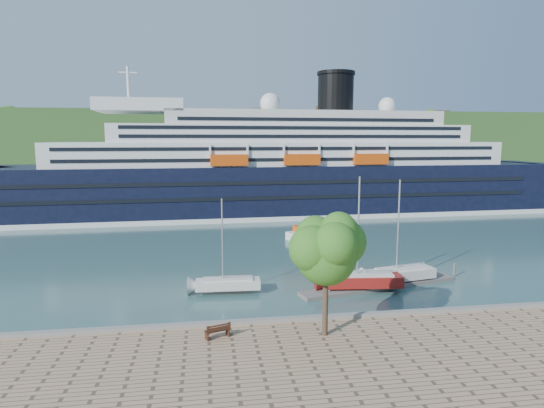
{
  "coord_description": "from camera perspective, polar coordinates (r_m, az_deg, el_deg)",
  "views": [
    {
      "loc": [
        -10.71,
        -31.63,
        14.32
      ],
      "look_at": [
        -1.64,
        30.0,
        5.41
      ],
      "focal_mm": 30.0,
      "sensor_mm": 36.0,
      "label": 1
    }
  ],
  "objects": [
    {
      "name": "park_bench",
      "position": [
        32.01,
        -6.88,
        -15.39
      ],
      "size": [
        1.93,
        1.28,
        1.15
      ],
      "primitive_type": null,
      "rotation": [
        0.0,
        0.0,
        0.33
      ],
      "color": "#462314",
      "rests_on": "promenade"
    },
    {
      "name": "cruise_ship",
      "position": [
        86.59,
        -0.22,
        7.63
      ],
      "size": [
        121.16,
        21.33,
        27.1
      ],
      "primitive_type": null,
      "rotation": [
        0.0,
        0.0,
        0.03
      ],
      "color": "black",
      "rests_on": "ground"
    },
    {
      "name": "quay_coping",
      "position": [
        35.72,
        9.98,
        -13.62
      ],
      "size": [
        220.0,
        0.5,
        0.3
      ],
      "primitive_type": "cube",
      "color": "slate",
      "rests_on": "promenade"
    },
    {
      "name": "promenade_tree",
      "position": [
        31.06,
        6.78,
        -8.18
      ],
      "size": [
        5.58,
        5.58,
        9.24
      ],
      "primitive_type": null,
      "color": "#2B671B",
      "rests_on": "promenade"
    },
    {
      "name": "ground",
      "position": [
        36.33,
        9.84,
        -15.2
      ],
      "size": [
        400.0,
        400.0,
        0.0
      ],
      "primitive_type": "plane",
      "color": "#305654",
      "rests_on": "ground"
    },
    {
      "name": "sailboat_red",
      "position": [
        43.36,
        11.48,
        -4.15
      ],
      "size": [
        8.26,
        3.09,
        10.43
      ],
      "primitive_type": null,
      "rotation": [
        0.0,
        0.0,
        -0.11
      ],
      "color": "maroon",
      "rests_on": "ground"
    },
    {
      "name": "floating_pontoon",
      "position": [
        46.08,
        13.36,
        -9.95
      ],
      "size": [
        16.74,
        5.93,
        0.37
      ],
      "primitive_type": null,
      "rotation": [
        0.0,
        0.0,
        0.24
      ],
      "color": "slate",
      "rests_on": "ground"
    },
    {
      "name": "tender_launch",
      "position": [
        66.57,
        4.72,
        -3.46
      ],
      "size": [
        7.35,
        5.03,
        1.93
      ],
      "primitive_type": null,
      "rotation": [
        0.0,
        0.0,
        0.42
      ],
      "color": "#CD450C",
      "rests_on": "ground"
    },
    {
      "name": "sailboat_white_far",
      "position": [
        46.57,
        16.06,
        -3.74
      ],
      "size": [
        7.99,
        3.57,
        9.97
      ],
      "primitive_type": null,
      "rotation": [
        0.0,
        0.0,
        0.19
      ],
      "color": "silver",
      "rests_on": "ground"
    },
    {
      "name": "sailboat_white_near",
      "position": [
        42.4,
        -5.61,
        -5.59
      ],
      "size": [
        6.71,
        2.12,
        8.57
      ],
      "primitive_type": null,
      "rotation": [
        0.0,
        0.0,
        -0.04
      ],
      "color": "silver",
      "rests_on": "ground"
    },
    {
      "name": "far_hillside",
      "position": [
        176.97,
        -4.94,
        7.36
      ],
      "size": [
        400.0,
        50.0,
        24.0
      ],
      "primitive_type": "cube",
      "color": "#305522",
      "rests_on": "ground"
    }
  ]
}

